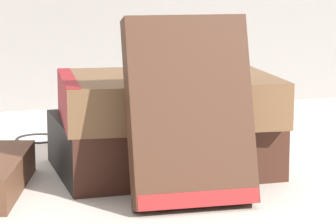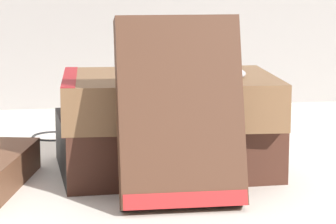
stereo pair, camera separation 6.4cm
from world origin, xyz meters
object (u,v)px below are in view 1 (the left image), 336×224
object	(u,v)px
book_flat_top	(162,98)
book_leaning_front	(190,118)
book_flat_bottom	(156,144)
reading_glasses	(66,137)
pocket_watch	(217,73)

from	to	relation	value
book_flat_top	book_leaning_front	xyz separation A→B (m)	(-0.00, -0.10, -0.00)
book_flat_bottom	book_flat_top	distance (m)	0.05
book_flat_top	book_leaning_front	bearing A→B (deg)	-87.57
book_flat_bottom	reading_glasses	world-z (taller)	book_flat_bottom
book_flat_top	book_leaning_front	distance (m)	0.10
book_flat_top	pocket_watch	bearing A→B (deg)	-14.58
book_flat_top	pocket_watch	world-z (taller)	pocket_watch
book_flat_top	reading_glasses	world-z (taller)	book_flat_top
book_flat_top	reading_glasses	distance (m)	0.20
book_flat_bottom	pocket_watch	distance (m)	0.09
pocket_watch	reading_glasses	distance (m)	0.24
book_flat_top	reading_glasses	size ratio (longest dim) A/B	1.66
book_leaning_front	pocket_watch	bearing A→B (deg)	60.22
book_flat_bottom	reading_glasses	distance (m)	0.18
book_leaning_front	pocket_watch	world-z (taller)	book_leaning_front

